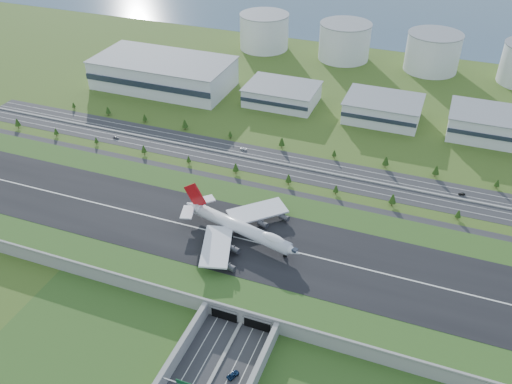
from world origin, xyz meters
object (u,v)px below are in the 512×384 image
(fuel_tank_a, at_px, (264,32))
(car_2, at_px, (233,375))
(boeing_747, at_px, (240,227))
(car_7, at_px, (243,149))
(car_4, at_px, (116,138))
(car_5, at_px, (462,194))

(fuel_tank_a, bearing_deg, car_2, -71.77)
(boeing_747, relative_size, car_7, 14.93)
(car_4, bearing_deg, car_7, -74.41)
(fuel_tank_a, distance_m, car_2, 409.86)
(car_2, distance_m, car_7, 195.59)
(fuel_tank_a, distance_m, car_4, 228.17)
(boeing_747, bearing_deg, car_7, 125.42)
(car_4, distance_m, car_5, 250.32)
(car_5, bearing_deg, car_7, -99.12)
(car_2, relative_size, car_4, 1.32)
(boeing_747, bearing_deg, fuel_tank_a, 121.99)
(fuel_tank_a, distance_m, car_5, 298.95)
(car_7, bearing_deg, car_4, -73.56)
(fuel_tank_a, bearing_deg, car_7, -73.99)
(fuel_tank_a, relative_size, car_7, 9.73)
(fuel_tank_a, height_order, boeing_747, fuel_tank_a)
(boeing_747, xyz_separation_m, car_2, (29.20, -80.39, -13.85))
(car_2, distance_m, car_5, 198.21)
(boeing_747, bearing_deg, car_5, 55.28)
(car_7, bearing_deg, boeing_747, 26.79)
(car_2, relative_size, car_7, 1.18)
(fuel_tank_a, xyz_separation_m, car_7, (59.08, -205.97, -16.63))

